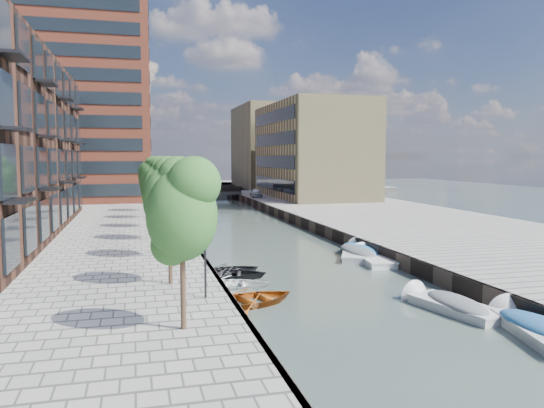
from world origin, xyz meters
name	(u,v)px	position (x,y,z in m)	size (l,w,h in m)	color
water	(235,224)	(0.00, 40.00, 0.00)	(300.00, 300.00, 0.00)	#38473F
quay_right	(374,215)	(16.00, 40.00, 0.50)	(20.00, 140.00, 1.00)	gray
quay_wall_left	(176,221)	(-6.10, 40.00, 0.50)	(0.25, 140.00, 1.00)	#332823
quay_wall_right	(290,218)	(6.10, 40.00, 0.50)	(0.25, 140.00, 1.00)	#332823
far_closure	(184,187)	(0.00, 100.00, 0.50)	(80.00, 40.00, 1.00)	gray
apartment_block	(0,145)	(-20.00, 30.00, 8.00)	(8.00, 38.00, 14.00)	black
tower	(82,93)	(-17.00, 65.00, 16.00)	(18.00, 18.00, 30.00)	brown
tan_block_near	(312,150)	(16.00, 62.00, 8.00)	(12.00, 25.00, 14.00)	tan
tan_block_far	(270,147)	(16.00, 88.00, 9.00)	(12.00, 20.00, 16.00)	tan
bridge	(199,191)	(0.00, 72.00, 1.39)	(13.00, 6.00, 1.30)	gray
tree_0	(182,208)	(-8.50, 4.00, 5.31)	(2.50, 2.50, 5.95)	#382619
tree_1	(169,194)	(-8.50, 11.00, 5.31)	(2.50, 2.50, 5.95)	#382619
tree_2	(162,186)	(-8.50, 18.00, 5.31)	(2.50, 2.50, 5.95)	#382619
tree_3	(157,181)	(-8.50, 25.00, 5.31)	(2.50, 2.50, 5.95)	#382619
tree_4	(154,177)	(-8.50, 32.00, 5.31)	(2.50, 2.50, 5.95)	#382619
tree_5	(151,175)	(-8.50, 39.00, 5.31)	(2.50, 2.50, 5.95)	#382619
tree_6	(149,173)	(-8.50, 46.00, 5.31)	(2.50, 2.50, 5.95)	#382619
lamp_0	(205,240)	(-7.20, 8.00, 3.51)	(0.24, 0.24, 4.12)	black
lamp_1	(177,206)	(-7.20, 24.00, 3.51)	(0.24, 0.24, 4.12)	black
lamp_2	(164,192)	(-7.20, 40.00, 3.51)	(0.24, 0.24, 4.12)	black
sloop_0	(229,274)	(-4.65, 16.71, 0.00)	(2.90, 4.06, 0.84)	black
sloop_1	(226,279)	(-5.08, 15.51, 0.00)	(3.40, 4.75, 0.98)	black
sloop_2	(253,304)	(-4.67, 9.93, 0.00)	(3.19, 4.46, 0.92)	#A04911
sloop_3	(230,289)	(-5.22, 13.04, 0.00)	(3.11, 4.36, 0.90)	white
sloop_4	(187,217)	(-4.19, 48.23, 0.00)	(3.12, 4.36, 0.90)	black
motorboat_0	(535,329)	(5.35, 2.80, 0.23)	(3.13, 5.84, 1.85)	beige
motorboat_1	(448,305)	(3.94, 6.73, 0.21)	(2.92, 5.35, 1.69)	silver
motorboat_2	(370,259)	(5.41, 18.35, 0.10)	(2.38, 5.34, 1.72)	silver
motorboat_3	(360,252)	(5.61, 20.58, 0.23)	(4.02, 5.95, 1.88)	#AFAFAD
motorboat_4	(357,253)	(5.17, 19.99, 0.23)	(4.10, 5.89, 1.87)	beige
car	(256,193)	(7.54, 63.03, 1.66)	(1.57, 3.90, 1.33)	silver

